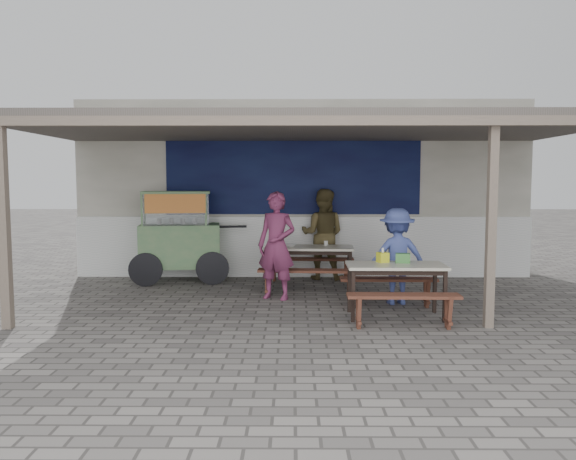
{
  "coord_description": "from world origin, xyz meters",
  "views": [
    {
      "loc": [
        -0.21,
        -8.11,
        1.9
      ],
      "look_at": [
        -0.28,
        0.9,
        1.12
      ],
      "focal_mm": 35.0,
      "sensor_mm": 36.0,
      "label": 1
    }
  ],
  "objects_px": {
    "condiment_bowl": "(291,245)",
    "donation_box": "(403,258)",
    "patron_right_table": "(397,256)",
    "bench_left_street": "(308,276)",
    "condiment_jar": "(326,243)",
    "bench_right_street": "(403,303)",
    "tissue_box": "(383,257)",
    "bench_right_wall": "(388,285)",
    "vendor_cart": "(179,233)",
    "patron_street_side": "(277,246)",
    "patron_wall_side": "(323,234)",
    "table_right": "(396,270)",
    "bench_left_wall": "(310,263)",
    "table_left": "(309,251)"
  },
  "relations": [
    {
      "from": "condiment_bowl",
      "to": "donation_box",
      "type": "bearing_deg",
      "value": -50.5
    },
    {
      "from": "donation_box",
      "to": "patron_right_table",
      "type": "bearing_deg",
      "value": 85.95
    },
    {
      "from": "bench_left_street",
      "to": "condiment_jar",
      "type": "bearing_deg",
      "value": 71.74
    },
    {
      "from": "bench_right_street",
      "to": "tissue_box",
      "type": "height_order",
      "value": "tissue_box"
    },
    {
      "from": "bench_right_wall",
      "to": "tissue_box",
      "type": "distance_m",
      "value": 0.67
    },
    {
      "from": "vendor_cart",
      "to": "patron_street_side",
      "type": "bearing_deg",
      "value": -47.03
    },
    {
      "from": "bench_left_street",
      "to": "condiment_jar",
      "type": "relative_size",
      "value": 21.12
    },
    {
      "from": "bench_right_wall",
      "to": "tissue_box",
      "type": "relative_size",
      "value": 10.34
    },
    {
      "from": "donation_box",
      "to": "condiment_jar",
      "type": "relative_size",
      "value": 2.55
    },
    {
      "from": "tissue_box",
      "to": "patron_wall_side",
      "type": "bearing_deg",
      "value": 103.61
    },
    {
      "from": "patron_right_table",
      "to": "condiment_bowl",
      "type": "bearing_deg",
      "value": -42.04
    },
    {
      "from": "bench_right_wall",
      "to": "patron_right_table",
      "type": "distance_m",
      "value": 0.51
    },
    {
      "from": "table_right",
      "to": "bench_right_street",
      "type": "distance_m",
      "value": 0.7
    },
    {
      "from": "bench_right_wall",
      "to": "patron_wall_side",
      "type": "xyz_separation_m",
      "value": [
        -0.86,
        2.46,
        0.54
      ]
    },
    {
      "from": "patron_street_side",
      "to": "tissue_box",
      "type": "height_order",
      "value": "patron_street_side"
    },
    {
      "from": "bench_right_street",
      "to": "condiment_jar",
      "type": "xyz_separation_m",
      "value": [
        -0.83,
        2.92,
        0.45
      ]
    },
    {
      "from": "table_right",
      "to": "patron_street_side",
      "type": "bearing_deg",
      "value": 145.14
    },
    {
      "from": "patron_right_table",
      "to": "condiment_jar",
      "type": "xyz_separation_m",
      "value": [
        -1.01,
        1.42,
        0.05
      ]
    },
    {
      "from": "bench_left_wall",
      "to": "condiment_bowl",
      "type": "xyz_separation_m",
      "value": [
        -0.36,
        -0.73,
        0.43
      ]
    },
    {
      "from": "condiment_jar",
      "to": "tissue_box",
      "type": "bearing_deg",
      "value": -72.1
    },
    {
      "from": "bench_left_street",
      "to": "condiment_jar",
      "type": "distance_m",
      "value": 1.06
    },
    {
      "from": "bench_left_wall",
      "to": "tissue_box",
      "type": "height_order",
      "value": "tissue_box"
    },
    {
      "from": "patron_wall_side",
      "to": "patron_right_table",
      "type": "xyz_separation_m",
      "value": [
        1.03,
        -2.2,
        -0.13
      ]
    },
    {
      "from": "patron_street_side",
      "to": "patron_right_table",
      "type": "xyz_separation_m",
      "value": [
        1.87,
        -0.34,
        -0.13
      ]
    },
    {
      "from": "bench_left_wall",
      "to": "vendor_cart",
      "type": "height_order",
      "value": "vendor_cart"
    },
    {
      "from": "patron_wall_side",
      "to": "condiment_jar",
      "type": "height_order",
      "value": "patron_wall_side"
    },
    {
      "from": "patron_street_side",
      "to": "bench_right_street",
      "type": "bearing_deg",
      "value": -25.18
    },
    {
      "from": "tissue_box",
      "to": "donation_box",
      "type": "relative_size",
      "value": 0.7
    },
    {
      "from": "bench_left_street",
      "to": "patron_street_side",
      "type": "xyz_separation_m",
      "value": [
        -0.51,
        -0.19,
        0.53
      ]
    },
    {
      "from": "bench_right_street",
      "to": "patron_wall_side",
      "type": "relative_size",
      "value": 0.83
    },
    {
      "from": "patron_street_side",
      "to": "patron_right_table",
      "type": "distance_m",
      "value": 1.91
    },
    {
      "from": "bench_right_street",
      "to": "tissue_box",
      "type": "bearing_deg",
      "value": 101.11
    },
    {
      "from": "patron_street_side",
      "to": "condiment_bowl",
      "type": "xyz_separation_m",
      "value": [
        0.22,
        0.86,
        -0.1
      ]
    },
    {
      "from": "patron_wall_side",
      "to": "tissue_box",
      "type": "xyz_separation_m",
      "value": [
        0.7,
        -2.89,
        -0.06
      ]
    },
    {
      "from": "condiment_bowl",
      "to": "patron_street_side",
      "type": "bearing_deg",
      "value": -104.5
    },
    {
      "from": "patron_wall_side",
      "to": "tissue_box",
      "type": "distance_m",
      "value": 2.97
    },
    {
      "from": "table_left",
      "to": "vendor_cart",
      "type": "distance_m",
      "value": 2.53
    },
    {
      "from": "bench_left_street",
      "to": "donation_box",
      "type": "bearing_deg",
      "value": -41.0
    },
    {
      "from": "bench_right_street",
      "to": "patron_wall_side",
      "type": "distance_m",
      "value": 3.82
    },
    {
      "from": "bench_left_wall",
      "to": "patron_right_table",
      "type": "xyz_separation_m",
      "value": [
        1.29,
        -1.93,
        0.4
      ]
    },
    {
      "from": "table_right",
      "to": "patron_right_table",
      "type": "height_order",
      "value": "patron_right_table"
    },
    {
      "from": "bench_left_street",
      "to": "vendor_cart",
      "type": "relative_size",
      "value": 0.8
    },
    {
      "from": "bench_right_wall",
      "to": "patron_right_table",
      "type": "height_order",
      "value": "patron_right_table"
    },
    {
      "from": "bench_left_street",
      "to": "table_left",
      "type": "bearing_deg",
      "value": 90.0
    },
    {
      "from": "table_left",
      "to": "bench_right_street",
      "type": "height_order",
      "value": "table_left"
    },
    {
      "from": "bench_right_wall",
      "to": "vendor_cart",
      "type": "xyz_separation_m",
      "value": [
        -3.59,
        2.13,
        0.59
      ]
    },
    {
      "from": "patron_right_table",
      "to": "tissue_box",
      "type": "bearing_deg",
      "value": 58.56
    },
    {
      "from": "vendor_cart",
      "to": "patron_wall_side",
      "type": "bearing_deg",
      "value": -1.07
    },
    {
      "from": "condiment_jar",
      "to": "patron_wall_side",
      "type": "bearing_deg",
      "value": 91.23
    },
    {
      "from": "condiment_bowl",
      "to": "bench_right_wall",
      "type": "bearing_deg",
      "value": -44.57
    }
  ]
}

